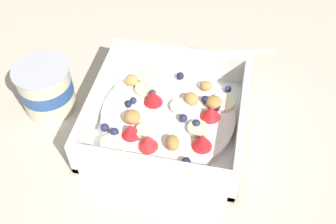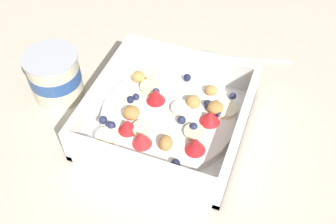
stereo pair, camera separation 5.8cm
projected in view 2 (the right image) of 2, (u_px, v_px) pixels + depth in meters
ground_plane at (159, 122)px, 0.61m from camera, size 2.40×2.40×0.00m
fruit_bowl at (168, 117)px, 0.59m from camera, size 0.22×0.22×0.06m
spoon at (221, 56)px, 0.70m from camera, size 0.06×0.17×0.01m
yogurt_cup at (56, 74)px, 0.62m from camera, size 0.08×0.08×0.08m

